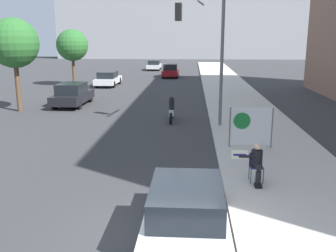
% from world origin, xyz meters
% --- Properties ---
extents(ground_plane, '(160.00, 160.00, 0.00)m').
position_xyz_m(ground_plane, '(0.00, 0.00, 0.00)').
color(ground_plane, '#38383A').
extents(sidewalk_curb, '(4.35, 90.00, 0.14)m').
position_xyz_m(sidewalk_curb, '(3.72, 15.00, 0.07)').
color(sidewalk_curb, beige).
rests_on(sidewalk_curb, ground_plane).
extents(seated_protester, '(0.98, 0.77, 1.23)m').
position_xyz_m(seated_protester, '(2.53, 3.19, 0.80)').
color(seated_protester, '#474C56').
rests_on(seated_protester, sidewalk_curb).
extents(protest_banner, '(1.72, 0.06, 1.63)m').
position_xyz_m(protest_banner, '(2.90, 6.96, 1.00)').
color(protest_banner, slate).
rests_on(protest_banner, sidewalk_curb).
extents(traffic_light_pole, '(2.39, 2.15, 6.23)m').
position_xyz_m(traffic_light_pole, '(1.22, 10.97, 4.26)').
color(traffic_light_pole, slate).
rests_on(traffic_light_pole, sidewalk_curb).
extents(parked_car_curbside, '(1.79, 4.19, 1.38)m').
position_xyz_m(parked_car_curbside, '(0.47, -0.11, 0.70)').
color(parked_car_curbside, silver).
rests_on(parked_car_curbside, ground_plane).
extents(car_on_road_nearest, '(1.81, 4.35, 1.51)m').
position_xyz_m(car_on_road_nearest, '(-7.40, 16.57, 0.75)').
color(car_on_road_nearest, black).
rests_on(car_on_road_nearest, ground_plane).
extents(car_on_road_midblock, '(1.78, 4.51, 1.36)m').
position_xyz_m(car_on_road_midblock, '(-7.32, 27.02, 0.69)').
color(car_on_road_midblock, white).
rests_on(car_on_road_midblock, ground_plane).
extents(car_on_road_distant, '(1.75, 4.73, 1.53)m').
position_xyz_m(car_on_road_distant, '(-1.92, 35.34, 0.76)').
color(car_on_road_distant, maroon).
rests_on(car_on_road_distant, ground_plane).
extents(car_on_road_far_lane, '(1.74, 4.54, 1.36)m').
position_xyz_m(car_on_road_far_lane, '(-4.76, 44.80, 0.69)').
color(car_on_road_far_lane, silver).
rests_on(car_on_road_far_lane, ground_plane).
extents(motorcycle_on_road, '(0.28, 2.12, 1.35)m').
position_xyz_m(motorcycle_on_road, '(-0.54, 12.26, 0.57)').
color(motorcycle_on_road, white).
rests_on(motorcycle_on_road, ground_plane).
extents(street_tree_near_curb, '(2.95, 2.95, 5.61)m').
position_xyz_m(street_tree_near_curb, '(-10.06, 14.40, 4.11)').
color(street_tree_near_curb, brown).
rests_on(street_tree_near_curb, ground_plane).
extents(street_tree_midblock, '(2.89, 2.89, 5.20)m').
position_xyz_m(street_tree_midblock, '(-10.53, 26.87, 3.73)').
color(street_tree_midblock, brown).
rests_on(street_tree_midblock, ground_plane).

